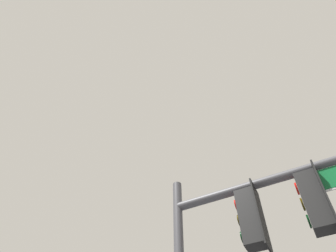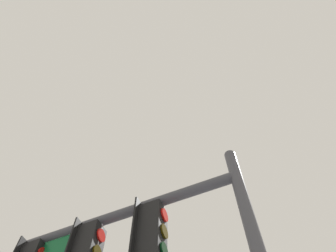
# 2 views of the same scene
# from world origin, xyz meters

# --- Properties ---
(signal_pole_near) EXTENTS (4.07, 1.13, 6.21)m
(signal_pole_near) POSITION_xyz_m (-5.43, -4.97, 4.59)
(signal_pole_near) COLOR #47474C
(signal_pole_near) RESTS_ON ground_plane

